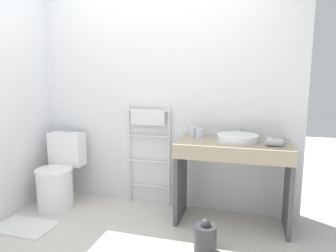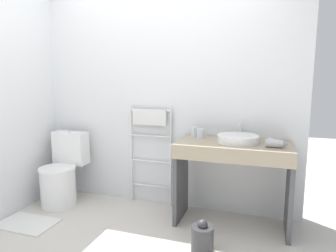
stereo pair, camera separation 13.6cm
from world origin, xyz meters
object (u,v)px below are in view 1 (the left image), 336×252
(toilet, at_px, (59,177))
(trash_bin, at_px, (205,238))
(cup_near_wall, at_px, (193,131))
(sink_basin, at_px, (238,138))
(cup_near_edge, at_px, (200,133))
(towel_radiator, at_px, (148,134))
(hair_dryer, at_px, (275,142))

(toilet, relative_size, trash_bin, 2.85)
(cup_near_wall, height_order, trash_bin, cup_near_wall)
(sink_basin, height_order, trash_bin, sink_basin)
(cup_near_edge, bearing_deg, towel_radiator, 169.07)
(toilet, distance_m, sink_basin, 2.01)
(sink_basin, bearing_deg, cup_near_edge, 167.43)
(sink_basin, bearing_deg, toilet, -176.57)
(toilet, distance_m, cup_near_edge, 1.66)
(cup_near_wall, bearing_deg, toilet, -169.77)
(cup_near_edge, bearing_deg, cup_near_wall, 140.72)
(towel_radiator, xyz_separation_m, cup_near_wall, (0.52, -0.05, 0.06))
(hair_dryer, bearing_deg, cup_near_wall, 161.93)
(toilet, relative_size, towel_radiator, 0.73)
(cup_near_wall, xyz_separation_m, cup_near_edge, (0.08, -0.06, -0.00))
(sink_basin, distance_m, trash_bin, 0.97)
(towel_radiator, distance_m, cup_near_wall, 0.52)
(trash_bin, bearing_deg, sink_basin, 70.54)
(towel_radiator, relative_size, hair_dryer, 5.79)
(toilet, height_order, towel_radiator, towel_radiator)
(cup_near_wall, bearing_deg, cup_near_edge, -39.28)
(towel_radiator, distance_m, sink_basin, 1.00)
(toilet, bearing_deg, trash_bin, -15.18)
(trash_bin, bearing_deg, cup_near_wall, 109.08)
(toilet, height_order, cup_near_wall, cup_near_wall)
(sink_basin, relative_size, trash_bin, 1.36)
(sink_basin, bearing_deg, towel_radiator, 168.43)
(towel_radiator, height_order, hair_dryer, towel_radiator)
(towel_radiator, bearing_deg, cup_near_edge, -10.93)
(sink_basin, bearing_deg, trash_bin, -109.46)
(toilet, height_order, hair_dryer, hair_dryer)
(sink_basin, relative_size, cup_near_wall, 3.91)
(cup_near_edge, distance_m, hair_dryer, 0.74)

